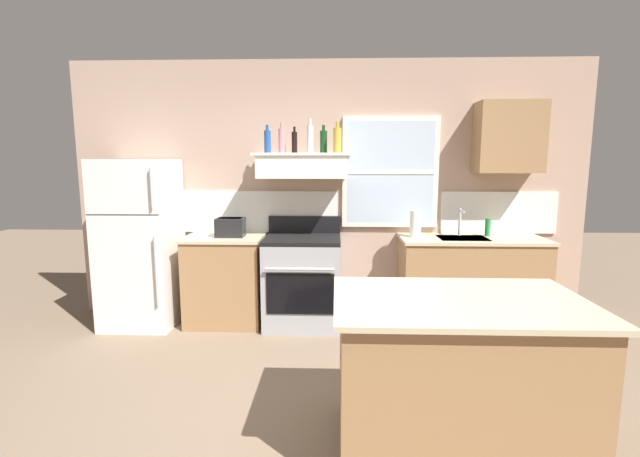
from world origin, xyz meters
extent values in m
plane|color=#7A6651|center=(0.00, 0.00, 0.00)|extent=(16.00, 16.00, 0.00)
cube|color=tan|center=(0.00, 2.23, 1.35)|extent=(5.40, 0.06, 2.70)
cube|color=white|center=(-1.15, 2.19, 1.13)|extent=(2.50, 0.02, 0.44)
cube|color=white|center=(1.80, 2.19, 1.13)|extent=(1.20, 0.02, 0.44)
cube|color=white|center=(0.65, 2.18, 1.55)|extent=(1.00, 0.04, 1.15)
cube|color=silver|center=(0.65, 2.17, 1.55)|extent=(0.90, 0.01, 1.05)
cube|color=white|center=(0.65, 2.16, 1.55)|extent=(0.90, 0.02, 0.04)
cube|color=white|center=(-1.90, 1.84, 0.84)|extent=(0.70, 0.68, 1.68)
cube|color=#333333|center=(-1.90, 1.50, 1.17)|extent=(0.69, 0.00, 0.01)
cylinder|color=#A5A8AD|center=(-1.60, 1.47, 0.65)|extent=(0.02, 0.02, 0.65)
cylinder|color=#A5A8AD|center=(-1.60, 1.47, 1.43)|extent=(0.02, 0.02, 0.36)
cube|color=#9E754C|center=(-1.05, 1.90, 0.44)|extent=(0.76, 0.60, 0.88)
cube|color=#C6B793|center=(-1.05, 1.90, 0.90)|extent=(0.79, 0.63, 0.03)
cube|color=black|center=(-0.98, 1.87, 1.01)|extent=(0.28, 0.20, 0.19)
cube|color=black|center=(-0.98, 1.87, 1.09)|extent=(0.24, 0.16, 0.01)
cube|color=black|center=(-1.13, 1.87, 1.04)|extent=(0.02, 0.03, 0.02)
cube|color=#9EA0A5|center=(-0.25, 1.86, 0.43)|extent=(0.76, 0.64, 0.87)
cube|color=black|center=(-0.25, 1.86, 0.89)|extent=(0.76, 0.64, 0.04)
cube|color=black|center=(-0.25, 2.15, 1.00)|extent=(0.76, 0.06, 0.18)
cube|color=black|center=(-0.25, 1.54, 0.42)|extent=(0.65, 0.01, 0.40)
cylinder|color=silver|center=(-0.25, 1.50, 0.67)|extent=(0.65, 0.03, 0.03)
cube|color=white|center=(-0.25, 1.96, 1.61)|extent=(0.88, 0.48, 0.22)
cube|color=#262628|center=(-0.25, 1.74, 1.53)|extent=(0.75, 0.02, 0.04)
cube|color=white|center=(-0.25, 1.96, 1.73)|extent=(0.96, 0.52, 0.02)
cylinder|color=#1E478C|center=(-0.60, 1.95, 1.86)|extent=(0.07, 0.07, 0.22)
cylinder|color=#1E478C|center=(-0.60, 1.95, 1.99)|extent=(0.03, 0.03, 0.06)
cylinder|color=#C67F84|center=(-0.46, 2.00, 1.87)|extent=(0.07, 0.07, 0.24)
cylinder|color=#C67F84|center=(-0.46, 2.00, 2.02)|extent=(0.03, 0.03, 0.06)
cylinder|color=black|center=(-0.33, 1.92, 1.85)|extent=(0.06, 0.06, 0.21)
cylinder|color=black|center=(-0.33, 1.92, 1.98)|extent=(0.02, 0.02, 0.05)
cylinder|color=silver|center=(-0.18, 1.99, 1.88)|extent=(0.06, 0.06, 0.27)
cylinder|color=silver|center=(-0.18, 1.99, 2.05)|extent=(0.03, 0.03, 0.07)
cylinder|color=#143819|center=(-0.04, 2.01, 1.86)|extent=(0.07, 0.07, 0.22)
cylinder|color=#143819|center=(-0.04, 2.01, 2.00)|extent=(0.03, 0.03, 0.06)
cylinder|color=#B29333|center=(0.09, 1.90, 1.87)|extent=(0.08, 0.08, 0.24)
cylinder|color=#B29333|center=(0.09, 1.90, 2.02)|extent=(0.03, 0.03, 0.06)
cube|color=#9E754C|center=(1.45, 1.90, 0.44)|extent=(1.40, 0.60, 0.88)
cube|color=#C6B793|center=(1.45, 1.90, 0.90)|extent=(1.43, 0.63, 0.03)
cube|color=#B7BABC|center=(1.35, 1.88, 0.90)|extent=(0.48, 0.36, 0.01)
cylinder|color=silver|center=(1.35, 2.02, 1.05)|extent=(0.03, 0.03, 0.28)
cylinder|color=silver|center=(1.35, 1.94, 1.17)|extent=(0.02, 0.16, 0.02)
cylinder|color=white|center=(0.88, 1.90, 1.04)|extent=(0.11, 0.11, 0.27)
cylinder|color=#268C3F|center=(1.63, 2.00, 1.00)|extent=(0.06, 0.06, 0.18)
cube|color=#9E754C|center=(0.78, -0.12, 0.44)|extent=(1.32, 0.82, 0.88)
cube|color=#C6B793|center=(0.78, -0.12, 0.90)|extent=(1.40, 0.90, 0.03)
cube|color=#9E754C|center=(1.80, 2.04, 1.90)|extent=(0.64, 0.32, 0.70)
camera|label=1|loc=(0.09, -2.52, 1.67)|focal=24.94mm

